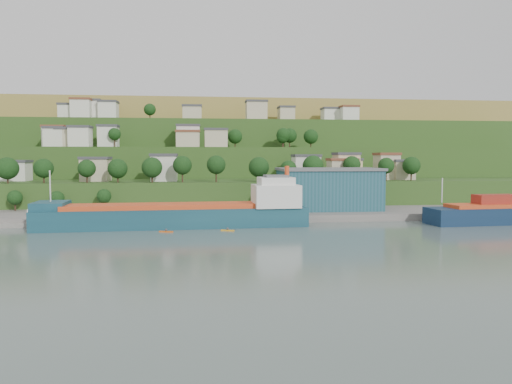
{
  "coord_description": "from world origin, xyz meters",
  "views": [
    {
      "loc": [
        -6.1,
        -119.88,
        18.17
      ],
      "look_at": [
        9.6,
        15.0,
        8.64
      ],
      "focal_mm": 35.0,
      "sensor_mm": 36.0,
      "label": 1
    }
  ],
  "objects": [
    {
      "name": "hillside",
      "position": [
        -0.02,
        168.66,
        0.09
      ],
      "size": [
        360.0,
        211.11,
        96.0
      ],
      "color": "#284719",
      "rests_on": "ground"
    },
    {
      "name": "caravan",
      "position": [
        -50.29,
        23.69,
        2.47
      ],
      "size": [
        5.78,
        3.26,
        2.54
      ],
      "primitive_type": "cube",
      "rotation": [
        0.0,
        0.0,
        0.19
      ],
      "color": "white",
      "rests_on": "pebble_beach"
    },
    {
      "name": "quay",
      "position": [
        20.0,
        28.0,
        0.0
      ],
      "size": [
        220.0,
        26.0,
        4.0
      ],
      "primitive_type": "cube",
      "color": "slate",
      "rests_on": "ground"
    },
    {
      "name": "ground",
      "position": [
        0.0,
        0.0,
        0.0
      ],
      "size": [
        500.0,
        500.0,
        0.0
      ],
      "primitive_type": "plane",
      "color": "#4C5C5A",
      "rests_on": "ground"
    },
    {
      "name": "pebble_beach",
      "position": [
        -55.0,
        22.0,
        0.0
      ],
      "size": [
        40.0,
        18.0,
        2.4
      ],
      "primitive_type": "cube",
      "color": "slate",
      "rests_on": "ground"
    },
    {
      "name": "warehouse",
      "position": [
        34.13,
        31.0,
        8.43
      ],
      "size": [
        31.15,
        19.25,
        12.8
      ],
      "rotation": [
        0.0,
        0.0,
        -0.01
      ],
      "color": "#1B4B53",
      "rests_on": "quay"
    },
    {
      "name": "cargo_ship_near",
      "position": [
        -10.1,
        10.24,
        2.84
      ],
      "size": [
        69.71,
        13.83,
        17.81
      ],
      "rotation": [
        0.0,
        0.0,
        0.04
      ],
      "color": "#123746",
      "rests_on": "ground"
    },
    {
      "name": "kayak_orange",
      "position": [
        -13.91,
        1.67,
        0.26
      ],
      "size": [
        3.51,
        1.69,
        0.87
      ],
      "rotation": [
        0.0,
        0.0,
        -0.32
      ],
      "color": "#E05B13",
      "rests_on": "ground"
    },
    {
      "name": "dinghy",
      "position": [
        -39.0,
        21.19,
        1.57
      ],
      "size": [
        3.85,
        1.96,
        0.73
      ],
      "primitive_type": "cube",
      "rotation": [
        0.0,
        0.0,
        -0.17
      ],
      "color": "silver",
      "rests_on": "pebble_beach"
    },
    {
      "name": "kayak_yellow",
      "position": [
        1.03,
        2.07,
        0.25
      ],
      "size": [
        3.4,
        1.85,
        0.86
      ],
      "rotation": [
        0.0,
        0.0,
        -0.39
      ],
      "color": "orange",
      "rests_on": "ground"
    }
  ]
}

